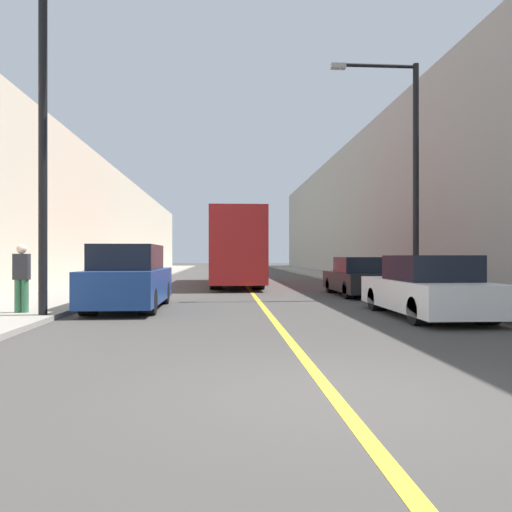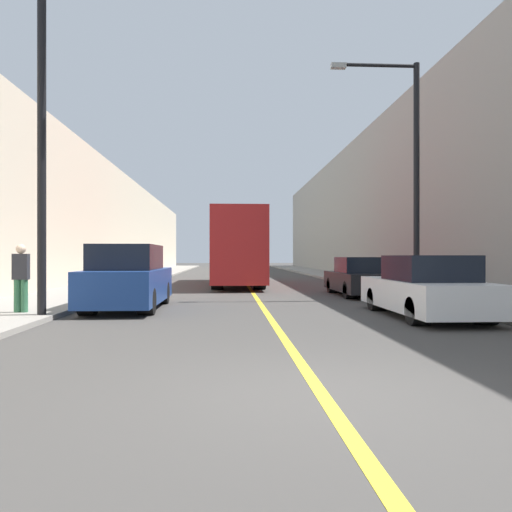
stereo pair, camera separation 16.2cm
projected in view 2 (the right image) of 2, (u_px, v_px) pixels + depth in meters
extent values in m
plane|color=#3F3D3A|center=(323.00, 396.00, 5.30)|extent=(200.00, 200.00, 0.00)
cube|color=gray|center=(147.00, 276.00, 34.88)|extent=(3.29, 72.00, 0.12)
cube|color=gray|center=(336.00, 276.00, 35.63)|extent=(3.29, 72.00, 0.12)
cube|color=beige|center=(94.00, 224.00, 34.67)|extent=(4.00, 72.00, 7.37)
cube|color=gray|center=(386.00, 206.00, 35.84)|extent=(4.00, 72.00, 10.16)
cube|color=gold|center=(242.00, 277.00, 35.26)|extent=(0.16, 72.00, 0.01)
cube|color=#AD1E1E|center=(237.00, 247.00, 25.59)|extent=(2.40, 11.26, 3.29)
cube|color=black|center=(240.00, 230.00, 20.00)|extent=(2.04, 0.04, 1.48)
cylinder|color=black|center=(217.00, 279.00, 22.05)|extent=(0.53, 0.98, 0.98)
cylinder|color=black|center=(260.00, 278.00, 22.16)|extent=(0.53, 0.98, 0.98)
cylinder|color=black|center=(220.00, 273.00, 29.02)|extent=(0.53, 0.98, 0.98)
cylinder|color=black|center=(252.00, 273.00, 29.12)|extent=(0.53, 0.98, 0.98)
cube|color=navy|center=(129.00, 286.00, 13.99)|extent=(1.86, 4.74, 0.91)
cube|color=black|center=(127.00, 257.00, 13.76)|extent=(1.64, 2.61, 0.68)
cube|color=black|center=(109.00, 285.00, 11.66)|extent=(1.58, 0.04, 0.41)
cylinder|color=black|center=(88.00, 302.00, 12.48)|extent=(0.41, 0.68, 0.68)
cylinder|color=black|center=(146.00, 302.00, 12.57)|extent=(0.41, 0.68, 0.68)
cylinder|color=black|center=(114.00, 293.00, 15.42)|extent=(0.41, 0.68, 0.68)
cylinder|color=black|center=(162.00, 293.00, 15.50)|extent=(0.41, 0.68, 0.68)
cube|color=silver|center=(425.00, 295.00, 12.19)|extent=(1.88, 4.79, 0.71)
cube|color=black|center=(429.00, 268.00, 11.96)|extent=(1.66, 2.15, 0.61)
cube|color=black|center=(472.00, 298.00, 9.83)|extent=(1.60, 0.04, 0.32)
cylinder|color=black|center=(419.00, 311.00, 10.67)|extent=(0.41, 0.62, 0.62)
cylinder|color=black|center=(485.00, 311.00, 10.75)|extent=(0.41, 0.62, 0.62)
cylinder|color=black|center=(377.00, 299.00, 13.63)|extent=(0.41, 0.62, 0.62)
cylinder|color=black|center=(430.00, 299.00, 13.72)|extent=(0.41, 0.62, 0.62)
cube|color=black|center=(360.00, 282.00, 18.74)|extent=(1.84, 4.60, 0.68)
cube|color=black|center=(362.00, 265.00, 18.51)|extent=(1.62, 2.07, 0.58)
cube|color=black|center=(378.00, 281.00, 16.47)|extent=(1.56, 0.04, 0.31)
cylinder|color=black|center=(350.00, 290.00, 17.27)|extent=(0.40, 0.62, 0.62)
cylinder|color=black|center=(391.00, 290.00, 17.35)|extent=(0.40, 0.62, 0.62)
cylinder|color=black|center=(333.00, 285.00, 20.12)|extent=(0.40, 0.62, 0.62)
cylinder|color=black|center=(368.00, 285.00, 20.20)|extent=(0.40, 0.62, 0.62)
cylinder|color=black|center=(42.00, 136.00, 11.63)|extent=(0.20, 0.20, 8.34)
cylinder|color=black|center=(416.00, 180.00, 16.82)|extent=(0.20, 0.20, 7.88)
cylinder|color=black|center=(378.00, 65.00, 16.74)|extent=(2.67, 0.12, 0.12)
cube|color=#999993|center=(338.00, 66.00, 16.66)|extent=(0.50, 0.24, 0.16)
cylinder|color=#336B47|center=(17.00, 296.00, 12.13)|extent=(0.17, 0.17, 0.79)
cylinder|color=#336B47|center=(24.00, 296.00, 12.14)|extent=(0.17, 0.17, 0.79)
cube|color=#2D2D33|center=(21.00, 267.00, 12.13)|extent=(0.36, 0.20, 0.63)
sphere|color=beige|center=(21.00, 249.00, 12.13)|extent=(0.23, 0.23, 0.23)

